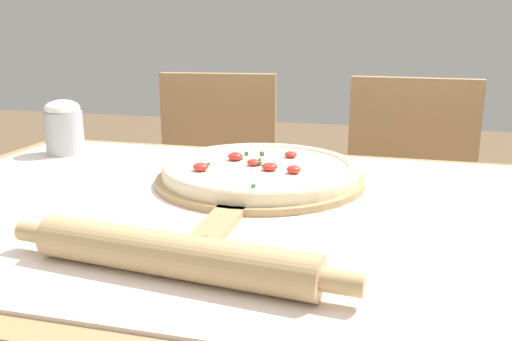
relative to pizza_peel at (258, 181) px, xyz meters
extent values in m
cube|color=#A87F51|center=(0.01, -0.12, -0.03)|extent=(1.28, 0.84, 0.03)
cylinder|color=#A87F51|center=(-0.57, 0.24, -0.40)|extent=(0.06, 0.06, 0.72)
cube|color=silver|center=(0.01, -0.12, -0.01)|extent=(1.20, 0.76, 0.00)
cylinder|color=tan|center=(0.00, 0.02, 0.00)|extent=(0.38, 0.38, 0.01)
cube|color=tan|center=(0.00, -0.23, 0.00)|extent=(0.04, 0.16, 0.01)
cylinder|color=tan|center=(0.00, -0.31, 0.00)|extent=(0.05, 0.05, 0.01)
cylinder|color=beige|center=(0.00, 0.02, 0.01)|extent=(0.36, 0.36, 0.02)
torus|color=beige|center=(0.00, 0.02, 0.02)|extent=(0.36, 0.36, 0.02)
cylinder|color=white|center=(0.00, 0.02, 0.02)|extent=(0.32, 0.32, 0.00)
ellipsoid|color=red|center=(-0.09, -0.04, 0.03)|extent=(0.03, 0.03, 0.01)
ellipsoid|color=red|center=(0.04, 0.10, 0.03)|extent=(0.02, 0.02, 0.01)
ellipsoid|color=red|center=(0.02, -0.01, 0.03)|extent=(0.03, 0.03, 0.01)
ellipsoid|color=red|center=(0.07, -0.02, 0.03)|extent=(0.02, 0.02, 0.01)
ellipsoid|color=red|center=(-0.06, 0.05, 0.03)|extent=(0.03, 0.03, 0.02)
ellipsoid|color=red|center=(-0.01, 0.02, 0.03)|extent=(0.02, 0.02, 0.01)
cube|color=#387533|center=(-0.05, 0.09, 0.03)|extent=(0.01, 0.01, 0.01)
cube|color=#387533|center=(-0.09, -0.01, 0.03)|extent=(0.01, 0.01, 0.01)
cube|color=#387533|center=(0.00, 0.02, 0.03)|extent=(0.01, 0.01, 0.01)
cube|color=#387533|center=(-0.02, 0.09, 0.03)|extent=(0.01, 0.01, 0.01)
cube|color=#387533|center=(-0.05, 0.05, 0.03)|extent=(0.01, 0.01, 0.01)
cube|color=#387533|center=(0.02, -0.12, 0.03)|extent=(0.01, 0.01, 0.01)
cube|color=#387533|center=(-0.01, 0.05, 0.03)|extent=(0.00, 0.01, 0.01)
cylinder|color=tan|center=(0.00, -0.39, 0.02)|extent=(0.35, 0.09, 0.05)
cylinder|color=tan|center=(-0.20, -0.37, 0.02)|extent=(0.05, 0.03, 0.03)
cylinder|color=tan|center=(0.19, -0.41, 0.02)|extent=(0.05, 0.03, 0.03)
cube|color=tan|center=(-0.31, 0.58, -0.32)|extent=(0.44, 0.44, 0.02)
cube|color=tan|center=(-0.33, 0.76, -0.09)|extent=(0.38, 0.08, 0.44)
cylinder|color=tan|center=(-0.45, 0.40, -0.55)|extent=(0.04, 0.04, 0.42)
cylinder|color=tan|center=(-0.13, 0.43, -0.55)|extent=(0.04, 0.04, 0.42)
cylinder|color=tan|center=(-0.48, 0.72, -0.55)|extent=(0.04, 0.04, 0.42)
cylinder|color=tan|center=(-0.17, 0.75, -0.55)|extent=(0.04, 0.04, 0.42)
cube|color=tan|center=(0.28, 0.58, -0.32)|extent=(0.41, 0.41, 0.02)
cube|color=tan|center=(0.29, 0.76, -0.09)|extent=(0.38, 0.05, 0.44)
cylinder|color=tan|center=(0.12, 0.42, -0.55)|extent=(0.04, 0.04, 0.42)
cylinder|color=tan|center=(0.13, 0.74, -0.55)|extent=(0.04, 0.04, 0.42)
cylinder|color=tan|center=(0.45, 0.73, -0.55)|extent=(0.04, 0.04, 0.42)
cylinder|color=#B2B7BC|center=(-0.48, 0.13, 0.04)|extent=(0.08, 0.08, 0.09)
ellipsoid|color=white|center=(-0.48, 0.13, 0.10)|extent=(0.08, 0.08, 0.04)
camera|label=1|loc=(0.24, -0.92, 0.27)|focal=38.00mm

